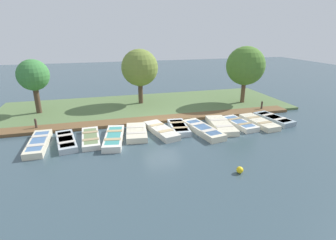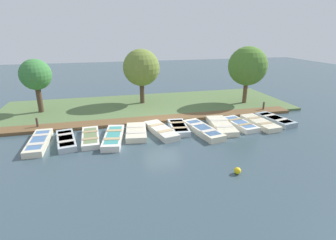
{
  "view_description": "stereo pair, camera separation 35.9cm",
  "coord_description": "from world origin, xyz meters",
  "views": [
    {
      "loc": [
        16.38,
        -3.96,
        6.29
      ],
      "look_at": [
        0.62,
        0.3,
        0.65
      ],
      "focal_mm": 28.0,
      "sensor_mm": 36.0,
      "label": 1
    },
    {
      "loc": [
        16.47,
        -3.61,
        6.29
      ],
      "look_at": [
        0.62,
        0.3,
        0.65
      ],
      "focal_mm": 28.0,
      "sensor_mm": 36.0,
      "label": 2
    }
  ],
  "objects": [
    {
      "name": "mooring_post_far",
      "position": [
        -1.38,
        8.72,
        0.42
      ],
      "size": [
        0.14,
        0.14,
        0.84
      ],
      "color": "#47382D",
      "rests_on": "ground_plane"
    },
    {
      "name": "park_tree_far_left",
      "position": [
        -5.03,
        -8.57,
        3.05
      ],
      "size": [
        2.32,
        2.32,
        4.27
      ],
      "color": "#4C3828",
      "rests_on": "ground_plane"
    },
    {
      "name": "rowboat_9",
      "position": [
        1.27,
        5.22,
        0.17
      ],
      "size": [
        3.03,
        1.48,
        0.35
      ],
      "rotation": [
        0.0,
        0.0,
        0.13
      ],
      "color": "silver",
      "rests_on": "ground_plane"
    },
    {
      "name": "rowboat_10",
      "position": [
        1.39,
        6.67,
        0.18
      ],
      "size": [
        3.25,
        1.4,
        0.37
      ],
      "rotation": [
        0.0,
        0.0,
        0.1
      ],
      "color": "beige",
      "rests_on": "ground_plane"
    },
    {
      "name": "park_tree_center",
      "position": [
        -3.73,
        8.32,
        3.36
      ],
      "size": [
        3.28,
        3.28,
        5.02
      ],
      "color": "brown",
      "rests_on": "ground_plane"
    },
    {
      "name": "rowboat_5",
      "position": [
        1.19,
        -0.31,
        0.19
      ],
      "size": [
        3.43,
        1.77,
        0.39
      ],
      "rotation": [
        0.0,
        0.0,
        0.23
      ],
      "color": "beige",
      "rests_on": "ground_plane"
    },
    {
      "name": "mooring_post_near",
      "position": [
        -1.38,
        -8.11,
        0.42
      ],
      "size": [
        0.14,
        0.14,
        0.84
      ],
      "color": "#47382D",
      "rests_on": "ground_plane"
    },
    {
      "name": "dock_walkway",
      "position": [
        -1.23,
        0.0,
        0.1
      ],
      "size": [
        1.3,
        21.12,
        0.21
      ],
      "color": "brown",
      "rests_on": "ground_plane"
    },
    {
      "name": "ground_plane",
      "position": [
        0.0,
        0.0,
        0.0
      ],
      "size": [
        80.0,
        80.0,
        0.0
      ],
      "primitive_type": "plane",
      "color": "#384C56"
    },
    {
      "name": "rowboat_6",
      "position": [
        0.93,
        0.94,
        0.18
      ],
      "size": [
        2.76,
        1.3,
        0.37
      ],
      "rotation": [
        0.0,
        0.0,
        -0.09
      ],
      "color": "#B2BCC1",
      "rests_on": "ground_plane"
    },
    {
      "name": "rowboat_0",
      "position": [
        1.3,
        -7.52,
        0.19
      ],
      "size": [
        3.52,
        1.01,
        0.38
      ],
      "rotation": [
        0.0,
        0.0,
        0.0
      ],
      "color": "beige",
      "rests_on": "ground_plane"
    },
    {
      "name": "rowboat_4",
      "position": [
        1.1,
        -1.88,
        0.19
      ],
      "size": [
        2.88,
        1.57,
        0.38
      ],
      "rotation": [
        0.0,
        0.0,
        -0.12
      ],
      "color": "beige",
      "rests_on": "ground_plane"
    },
    {
      "name": "rowboat_3",
      "position": [
        1.63,
        -3.32,
        0.19
      ],
      "size": [
        3.57,
        1.56,
        0.39
      ],
      "rotation": [
        0.0,
        0.0,
        -0.16
      ],
      "color": "silver",
      "rests_on": "ground_plane"
    },
    {
      "name": "rowboat_8",
      "position": [
        1.26,
        3.84,
        0.18
      ],
      "size": [
        3.52,
        1.62,
        0.37
      ],
      "rotation": [
        0.0,
        0.0,
        -0.11
      ],
      "color": "beige",
      "rests_on": "ground_plane"
    },
    {
      "name": "rowboat_1",
      "position": [
        1.38,
        -6.04,
        0.18
      ],
      "size": [
        3.12,
        1.48,
        0.36
      ],
      "rotation": [
        0.0,
        0.0,
        0.18
      ],
      "color": "#B2BCC1",
      "rests_on": "ground_plane"
    },
    {
      "name": "shore_bank",
      "position": [
        -5.0,
        0.0,
        0.09
      ],
      "size": [
        8.0,
        24.0,
        0.18
      ],
      "color": "#567042",
      "rests_on": "ground_plane"
    },
    {
      "name": "rowboat_11",
      "position": [
        1.06,
        8.11,
        0.18
      ],
      "size": [
        3.11,
        1.72,
        0.37
      ],
      "rotation": [
        0.0,
        0.0,
        0.2
      ],
      "color": "#8C9EA8",
      "rests_on": "ground_plane"
    },
    {
      "name": "rowboat_7",
      "position": [
        1.8,
        2.3,
        0.21
      ],
      "size": [
        3.73,
        1.77,
        0.42
      ],
      "rotation": [
        0.0,
        0.0,
        0.2
      ],
      "color": "beige",
      "rests_on": "ground_plane"
    },
    {
      "name": "rowboat_2",
      "position": [
        1.23,
        -4.67,
        0.16
      ],
      "size": [
        3.15,
        1.1,
        0.33
      ],
      "rotation": [
        0.0,
        0.0,
        0.04
      ],
      "color": "silver",
      "rests_on": "ground_plane"
    },
    {
      "name": "park_tree_left",
      "position": [
        -5.81,
        -0.45,
        3.24
      ],
      "size": [
        3.1,
        3.1,
        4.81
      ],
      "color": "#4C3828",
      "rests_on": "ground_plane"
    },
    {
      "name": "buoy",
      "position": [
        6.94,
        2.03,
        0.16
      ],
      "size": [
        0.32,
        0.32,
        0.32
      ],
      "color": "yellow",
      "rests_on": "ground_plane"
    }
  ]
}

